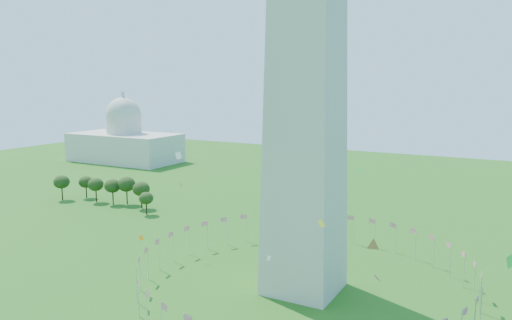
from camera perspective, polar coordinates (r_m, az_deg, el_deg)
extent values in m
cylinder|color=silver|center=(117.73, 24.33, -15.01)|extent=(0.24, 0.24, 9.00)
cylinder|color=silver|center=(124.17, 24.30, -13.74)|extent=(0.24, 0.24, 9.00)
cylinder|color=silver|center=(130.54, 23.73, -12.59)|extent=(0.24, 0.24, 9.00)
cylinder|color=silver|center=(136.65, 22.72, -11.55)|extent=(0.24, 0.24, 9.00)
cylinder|color=silver|center=(142.39, 21.34, -10.64)|extent=(0.24, 0.24, 9.00)
cylinder|color=silver|center=(147.61, 19.67, -9.85)|extent=(0.24, 0.24, 9.00)
cylinder|color=silver|center=(152.23, 17.76, -9.18)|extent=(0.24, 0.24, 9.00)
cylinder|color=silver|center=(156.16, 15.67, -8.62)|extent=(0.24, 0.24, 9.00)
cylinder|color=silver|center=(159.34, 13.44, -8.18)|extent=(0.24, 0.24, 9.00)
cylinder|color=silver|center=(161.72, 11.10, -7.84)|extent=(0.24, 0.24, 9.00)
cylinder|color=silver|center=(163.26, 8.69, -7.61)|extent=(0.24, 0.24, 9.00)
cylinder|color=silver|center=(163.94, 6.24, -7.49)|extent=(0.24, 0.24, 9.00)
cylinder|color=silver|center=(163.75, 3.79, -7.48)|extent=(0.24, 0.24, 9.00)
cylinder|color=silver|center=(162.70, 1.35, -7.57)|extent=(0.24, 0.24, 9.00)
cylinder|color=silver|center=(160.79, -1.04, -7.77)|extent=(0.24, 0.24, 9.00)
cylinder|color=silver|center=(158.06, -3.35, -8.08)|extent=(0.24, 0.24, 9.00)
cylinder|color=silver|center=(154.54, -5.54, -8.51)|extent=(0.24, 0.24, 9.00)
cylinder|color=silver|center=(150.30, -7.57, -9.05)|extent=(0.24, 0.24, 9.00)
cylinder|color=silver|center=(145.41, -9.40, -9.72)|extent=(0.24, 0.24, 9.00)
cylinder|color=silver|center=(139.95, -10.97, -10.52)|extent=(0.24, 0.24, 9.00)
cylinder|color=silver|center=(134.03, -12.23, -11.44)|extent=(0.24, 0.24, 9.00)
cylinder|color=silver|center=(127.79, -13.09, -12.51)|extent=(0.24, 0.24, 9.00)
cylinder|color=silver|center=(121.37, -13.48, -13.70)|extent=(0.24, 0.24, 9.00)
cylinder|color=silver|center=(114.96, -13.28, -15.02)|extent=(0.24, 0.24, 9.00)
cylinder|color=silver|center=(108.77, -12.40, -16.43)|extent=(0.24, 0.24, 9.00)
cylinder|color=silver|center=(111.42, 23.72, -16.37)|extent=(0.24, 0.24, 9.00)
plane|color=white|center=(102.67, 4.75, -11.81)|extent=(1.42, 2.62, 2.54)
plane|color=green|center=(64.76, 27.04, -10.28)|extent=(1.44, 1.07, 1.79)
plane|color=white|center=(100.37, -8.85, 0.50)|extent=(0.35, 1.71, 1.75)
plane|color=orange|center=(148.20, -8.56, -2.85)|extent=(0.45, 1.48, 1.54)
plane|color=white|center=(103.89, 1.47, -11.14)|extent=(1.10, 0.49, 1.20)
plane|color=yellow|center=(90.13, 7.49, -7.23)|extent=(1.52, 0.96, 1.38)
plane|color=orange|center=(153.17, -13.00, -8.67)|extent=(1.10, 1.61, 1.45)
plane|color=green|center=(95.64, 11.69, -1.14)|extent=(1.32, 0.76, 1.18)
plane|color=yellow|center=(86.02, 13.25, -9.50)|extent=(2.08, 1.01, 1.90)
plane|color=#CC2699|center=(87.16, 13.66, -12.95)|extent=(1.83, 2.64, 2.21)
ellipsoid|color=#2A4818|center=(231.69, -21.30, -2.99)|extent=(6.78, 6.78, 10.59)
ellipsoid|color=#2A4818|center=(231.97, -18.84, -2.97)|extent=(6.12, 6.12, 9.56)
ellipsoid|color=#2A4818|center=(222.49, -17.82, -3.32)|extent=(6.56, 6.56, 10.25)
ellipsoid|color=#2A4818|center=(216.46, -16.05, -3.54)|extent=(6.74, 6.74, 10.53)
ellipsoid|color=#2A4818|center=(214.82, -14.56, -3.44)|extent=(7.34, 7.34, 11.47)
ellipsoid|color=#2A4818|center=(206.78, -12.96, -3.96)|extent=(6.89, 6.89, 10.77)
ellipsoid|color=#2A4818|center=(196.92, -12.43, -4.90)|extent=(5.55, 5.55, 8.67)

